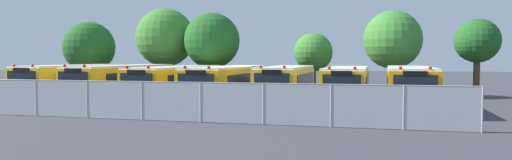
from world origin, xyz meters
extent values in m
plane|color=#38383D|center=(0.00, 0.00, 0.00)|extent=(160.00, 160.00, 0.00)
cube|color=yellow|center=(-11.30, -0.18, 1.38)|extent=(2.51, 10.39, 2.06)
cube|color=white|center=(-11.30, -0.18, 2.47)|extent=(2.46, 10.18, 0.12)
cube|color=black|center=(-11.34, -5.44, 0.53)|extent=(2.49, 0.18, 0.36)
cube|color=black|center=(-11.34, -5.39, 1.75)|extent=(2.00, 0.08, 0.99)
cube|color=black|center=(-10.06, 0.11, 1.71)|extent=(0.10, 8.09, 0.74)
cube|color=black|center=(-12.54, 0.13, 1.71)|extent=(0.10, 8.09, 0.74)
cube|color=black|center=(-11.30, -0.18, 0.97)|extent=(2.54, 10.50, 0.10)
sphere|color=red|center=(-10.67, -5.23, 2.57)|extent=(0.18, 0.18, 0.18)
sphere|color=red|center=(-12.01, -5.21, 2.57)|extent=(0.18, 0.18, 0.18)
cube|color=black|center=(-11.34, -5.40, 2.31)|extent=(1.10, 0.09, 0.24)
cylinder|color=black|center=(-10.25, -3.98, 0.50)|extent=(0.29, 1.00, 1.00)
cylinder|color=black|center=(-12.41, -3.96, 0.50)|extent=(0.29, 1.00, 1.00)
cylinder|color=black|center=(-10.20, 3.20, 0.50)|extent=(0.29, 1.00, 1.00)
cylinder|color=black|center=(-12.35, 3.21, 0.50)|extent=(0.29, 1.00, 1.00)
cube|color=yellow|center=(-7.60, -0.08, 1.38)|extent=(2.52, 10.94, 2.05)
cube|color=white|center=(-7.60, -0.08, 2.46)|extent=(2.47, 10.72, 0.12)
cube|color=black|center=(-7.67, -5.60, 0.53)|extent=(2.43, 0.19, 0.36)
cube|color=black|center=(-7.67, -5.55, 1.74)|extent=(1.95, 0.09, 0.98)
cube|color=black|center=(-6.38, 0.21, 1.70)|extent=(0.15, 8.51, 0.74)
cube|color=black|center=(-8.80, 0.24, 1.70)|extent=(0.15, 8.51, 0.74)
cube|color=black|center=(-7.60, -0.08, 0.97)|extent=(2.55, 11.05, 0.10)
sphere|color=red|center=(-7.01, -5.39, 2.56)|extent=(0.18, 0.18, 0.18)
sphere|color=red|center=(-8.32, -5.37, 2.56)|extent=(0.18, 0.18, 0.18)
cube|color=black|center=(-7.67, -5.56, 2.30)|extent=(1.07, 0.09, 0.24)
cylinder|color=black|center=(-6.60, -4.14, 0.50)|extent=(0.29, 1.00, 1.00)
cylinder|color=black|center=(-8.70, -4.12, 0.50)|extent=(0.29, 1.00, 1.00)
cylinder|color=black|center=(-6.50, 3.57, 0.50)|extent=(0.29, 1.00, 1.00)
cylinder|color=black|center=(-8.60, 3.59, 0.50)|extent=(0.29, 1.00, 1.00)
cube|color=#EAA80C|center=(-3.63, -0.03, 1.34)|extent=(2.42, 10.91, 1.99)
cube|color=white|center=(-3.63, -0.03, 2.40)|extent=(2.37, 10.69, 0.12)
cube|color=black|center=(-3.65, -5.55, 0.53)|extent=(2.44, 0.17, 0.36)
cube|color=black|center=(-3.65, -5.50, 1.70)|extent=(1.96, 0.07, 0.95)
cube|color=black|center=(-2.42, 0.27, 1.66)|extent=(0.06, 8.50, 0.72)
cube|color=black|center=(-4.85, 0.28, 1.66)|extent=(0.06, 8.50, 0.72)
cube|color=black|center=(-3.63, -0.03, 0.95)|extent=(2.45, 11.02, 0.10)
sphere|color=red|center=(-2.99, -5.33, 2.50)|extent=(0.18, 0.18, 0.18)
sphere|color=red|center=(-4.30, -5.32, 2.50)|extent=(0.18, 0.18, 0.18)
cube|color=black|center=(-3.65, -5.51, 2.24)|extent=(1.08, 0.08, 0.24)
cylinder|color=black|center=(-2.59, -4.08, 0.50)|extent=(0.28, 1.00, 1.00)
cylinder|color=black|center=(-4.70, -4.07, 0.50)|extent=(0.28, 1.00, 1.00)
cylinder|color=black|center=(-2.57, 3.62, 0.50)|extent=(0.28, 1.00, 1.00)
cylinder|color=black|center=(-4.68, 3.63, 0.50)|extent=(0.28, 1.00, 1.00)
cube|color=#EAA80C|center=(0.06, 0.02, 1.35)|extent=(2.75, 11.33, 2.00)
cube|color=white|center=(0.06, 0.02, 2.41)|extent=(2.69, 11.10, 0.12)
cube|color=black|center=(-0.05, -5.69, 0.53)|extent=(2.57, 0.21, 0.36)
cube|color=black|center=(-0.05, -5.64, 1.71)|extent=(2.06, 0.10, 0.96)
cube|color=black|center=(1.35, 0.30, 1.67)|extent=(0.22, 8.80, 0.72)
cube|color=black|center=(-1.21, 0.35, 1.67)|extent=(0.22, 8.80, 0.72)
cube|color=black|center=(0.06, 0.02, 0.95)|extent=(2.78, 11.44, 0.10)
sphere|color=red|center=(0.64, -5.48, 2.51)|extent=(0.18, 0.18, 0.18)
sphere|color=red|center=(-0.74, -5.45, 2.51)|extent=(0.18, 0.18, 0.18)
cube|color=black|center=(-0.05, -5.65, 2.25)|extent=(1.13, 0.10, 0.24)
cylinder|color=black|center=(1.09, -4.24, 0.50)|extent=(0.30, 1.01, 1.00)
cylinder|color=black|center=(-1.14, -4.19, 0.50)|extent=(0.30, 1.01, 1.00)
cylinder|color=black|center=(1.26, 3.84, 0.50)|extent=(0.30, 1.01, 1.00)
cylinder|color=black|center=(-0.97, 3.89, 0.50)|extent=(0.30, 1.01, 1.00)
cube|color=yellow|center=(3.81, 0.10, 1.36)|extent=(2.41, 9.03, 2.02)
cube|color=white|center=(3.81, 0.10, 2.43)|extent=(2.36, 8.85, 0.12)
cube|color=black|center=(3.84, -4.48, 0.53)|extent=(2.41, 0.17, 0.36)
cube|color=black|center=(3.84, -4.43, 1.72)|extent=(1.94, 0.07, 0.97)
cube|color=black|center=(5.01, 0.40, 1.68)|extent=(0.08, 7.04, 0.73)
cube|color=black|center=(2.61, 0.39, 1.68)|extent=(0.08, 7.04, 0.73)
cube|color=black|center=(3.81, 0.10, 0.96)|extent=(2.43, 9.12, 0.10)
sphere|color=red|center=(4.48, -4.26, 2.53)|extent=(0.18, 0.18, 0.18)
sphere|color=red|center=(3.19, -4.27, 2.53)|extent=(0.18, 0.18, 0.18)
cube|color=black|center=(3.84, -4.44, 2.27)|extent=(1.06, 0.09, 0.24)
cylinder|color=black|center=(4.87, -3.01, 0.50)|extent=(0.29, 1.00, 1.00)
cylinder|color=black|center=(2.79, -3.02, 0.50)|extent=(0.29, 1.00, 1.00)
cylinder|color=black|center=(4.84, 2.81, 0.50)|extent=(0.29, 1.00, 1.00)
cylinder|color=black|center=(2.76, 2.80, 0.50)|extent=(0.29, 1.00, 1.00)
cube|color=yellow|center=(7.58, 0.20, 1.34)|extent=(2.42, 9.48, 1.98)
cube|color=white|center=(7.58, 0.20, 2.39)|extent=(2.37, 9.29, 0.12)
cube|color=black|center=(7.56, -4.60, 0.53)|extent=(2.43, 0.17, 0.36)
cube|color=black|center=(7.56, -4.55, 1.70)|extent=(1.95, 0.07, 0.95)
cube|color=black|center=(8.79, 0.50, 1.66)|extent=(0.07, 7.39, 0.71)
cube|color=black|center=(6.37, 0.51, 1.66)|extent=(0.07, 7.39, 0.71)
cube|color=black|center=(7.58, 0.20, 0.95)|extent=(2.45, 9.57, 0.10)
sphere|color=red|center=(8.21, -4.39, 2.49)|extent=(0.18, 0.18, 0.18)
sphere|color=red|center=(6.90, -4.38, 2.49)|extent=(0.18, 0.18, 0.18)
cube|color=black|center=(7.56, -4.56, 2.23)|extent=(1.07, 0.08, 0.24)
cylinder|color=black|center=(8.61, -3.14, 0.50)|extent=(0.28, 1.00, 1.00)
cylinder|color=black|center=(6.51, -3.13, 0.50)|extent=(0.28, 1.00, 1.00)
cylinder|color=black|center=(8.64, 3.13, 0.50)|extent=(0.28, 1.00, 1.00)
cylinder|color=black|center=(6.54, 3.14, 0.50)|extent=(0.28, 1.00, 1.00)
cube|color=#EAA80C|center=(11.23, 0.19, 1.36)|extent=(2.73, 10.40, 2.02)
cube|color=white|center=(11.23, 0.19, 2.43)|extent=(2.67, 10.19, 0.12)
cube|color=black|center=(11.12, -5.06, 0.53)|extent=(2.56, 0.21, 0.36)
cube|color=black|center=(11.12, -5.01, 1.72)|extent=(2.06, 0.10, 0.97)
cube|color=black|center=(12.51, 0.46, 1.68)|extent=(0.21, 8.07, 0.73)
cube|color=black|center=(9.96, 0.51, 1.68)|extent=(0.21, 8.07, 0.73)
cube|color=black|center=(11.23, 0.19, 0.95)|extent=(2.75, 10.50, 0.10)
sphere|color=red|center=(11.81, -4.85, 2.53)|extent=(0.18, 0.18, 0.18)
sphere|color=red|center=(10.43, -4.82, 2.53)|extent=(0.18, 0.18, 0.18)
cube|color=black|center=(11.12, -5.02, 2.27)|extent=(1.13, 0.10, 0.24)
cylinder|color=black|center=(12.26, -3.61, 0.50)|extent=(0.30, 1.01, 1.00)
cylinder|color=black|center=(10.03, -3.56, 0.50)|extent=(0.30, 1.01, 1.00)
cylinder|color=black|center=(12.41, 3.54, 0.50)|extent=(0.30, 1.01, 1.00)
cylinder|color=black|center=(10.19, 3.58, 0.50)|extent=(0.30, 1.01, 1.00)
cylinder|color=#4C3823|center=(-15.28, 7.20, 1.14)|extent=(0.33, 0.33, 2.27)
sphere|color=#1E561E|center=(-15.28, 7.20, 3.97)|extent=(4.51, 4.51, 4.51)
sphere|color=#1E561E|center=(-14.81, 7.56, 4.09)|extent=(2.81, 2.81, 2.81)
cylinder|color=#4C3823|center=(-8.67, 8.72, 1.44)|extent=(0.43, 0.43, 2.89)
sphere|color=#387A2D|center=(-8.67, 8.72, 4.81)|extent=(5.13, 5.13, 5.13)
sphere|color=#387A2D|center=(-9.29, 8.88, 4.52)|extent=(2.90, 2.90, 2.90)
cylinder|color=#4C3823|center=(-3.90, 7.55, 1.36)|extent=(0.29, 0.29, 2.72)
sphere|color=#1E561E|center=(-3.90, 7.55, 4.45)|extent=(4.63, 4.63, 4.63)
sphere|color=#1E561E|center=(-4.52, 7.22, 4.58)|extent=(3.03, 3.03, 3.03)
cylinder|color=#4C3823|center=(4.27, 9.48, 1.14)|extent=(0.48, 0.48, 2.28)
sphere|color=#387A2D|center=(4.27, 9.48, 3.48)|extent=(3.21, 3.21, 3.21)
sphere|color=#387A2D|center=(3.83, 9.40, 3.50)|extent=(2.24, 2.24, 2.24)
cylinder|color=#4C3823|center=(10.54, 8.95, 1.37)|extent=(0.42, 0.42, 2.74)
sphere|color=#387A2D|center=(10.54, 8.95, 4.44)|extent=(4.54, 4.54, 4.54)
sphere|color=#387A2D|center=(10.28, 9.32, 4.76)|extent=(3.24, 3.24, 3.24)
cylinder|color=#4C3823|center=(16.66, 9.13, 1.53)|extent=(0.47, 0.47, 3.07)
sphere|color=#1E561E|center=(16.66, 9.13, 4.31)|extent=(3.32, 3.32, 3.32)
sphere|color=#1E561E|center=(16.22, 8.89, 4.17)|extent=(2.52, 2.52, 2.52)
cylinder|color=#9EA0A3|center=(-7.74, -8.47, 0.95)|extent=(0.07, 0.07, 1.91)
cylinder|color=#9EA0A3|center=(-4.71, -8.47, 0.95)|extent=(0.07, 0.07, 1.91)
cylinder|color=#9EA0A3|center=(-1.69, -8.47, 0.95)|extent=(0.07, 0.07, 1.91)
cylinder|color=#9EA0A3|center=(1.33, -8.47, 0.95)|extent=(0.07, 0.07, 1.91)
cylinder|color=#9EA0A3|center=(4.35, -8.47, 0.95)|extent=(0.07, 0.07, 1.91)
cylinder|color=#9EA0A3|center=(7.37, -8.47, 0.95)|extent=(0.07, 0.07, 1.91)
cylinder|color=#9EA0A3|center=(10.39, -8.47, 0.95)|extent=(0.07, 0.07, 1.91)
cylinder|color=#9EA0A3|center=(13.41, -8.47, 0.95)|extent=(0.07, 0.07, 1.91)
cube|color=#ADB2B7|center=(-0.18, -8.47, 0.95)|extent=(27.19, 0.02, 1.87)
cylinder|color=#9EA0A3|center=(-0.18, -8.47, 1.88)|extent=(27.19, 0.04, 0.04)
cone|color=#EA5914|center=(10.11, -6.83, 0.31)|extent=(0.46, 0.46, 0.61)
camera|label=1|loc=(9.18, -28.55, 3.03)|focal=32.28mm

